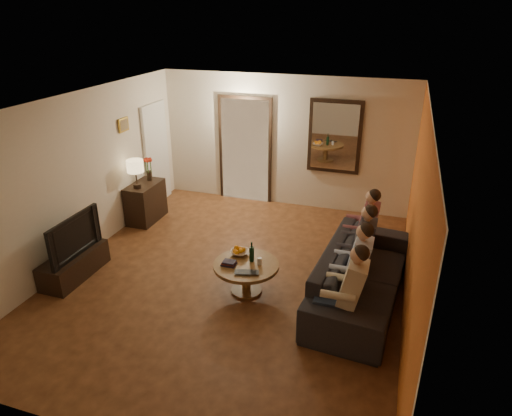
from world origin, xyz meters
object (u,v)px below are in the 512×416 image
(person_b, at_px, (353,271))
(bowl, at_px, (239,253))
(person_c, at_px, (358,249))
(wine_bottle, at_px, (252,251))
(dog, at_px, (336,274))
(laptop, at_px, (246,274))
(coffee_table, at_px, (246,278))
(dresser, at_px, (146,202))
(table_lamp, at_px, (136,174))
(tv_stand, at_px, (74,265))
(sofa, at_px, (361,275))
(person_d, at_px, (362,231))
(tv, at_px, (69,235))
(person_a, at_px, (346,296))

(person_b, bearing_deg, bowl, 173.15)
(person_c, height_order, bowl, person_c)
(wine_bottle, bearing_deg, dog, 14.55)
(laptop, bearing_deg, coffee_table, 94.99)
(dresser, distance_m, person_b, 4.39)
(table_lamp, xyz_separation_m, coffee_table, (2.60, -1.47, -0.78))
(tv_stand, bearing_deg, coffee_table, 9.01)
(dresser, distance_m, wine_bottle, 3.10)
(sofa, distance_m, dog, 0.37)
(person_c, relative_size, wine_bottle, 3.87)
(tv_stand, relative_size, laptop, 3.44)
(tv_stand, distance_m, person_c, 4.21)
(tv_stand, distance_m, person_d, 4.39)
(dog, distance_m, laptop, 1.32)
(table_lamp, relative_size, wine_bottle, 1.74)
(tv, relative_size, wine_bottle, 3.48)
(person_d, bearing_deg, dog, -106.82)
(table_lamp, distance_m, person_c, 4.16)
(tv, xyz_separation_m, person_c, (4.06, 1.03, -0.09))
(wine_bottle, bearing_deg, dresser, 149.00)
(tv, bearing_deg, dog, -77.95)
(bowl, bearing_deg, person_a, -25.92)
(coffee_table, distance_m, wine_bottle, 0.40)
(person_b, bearing_deg, dresser, 157.65)
(person_d, distance_m, wine_bottle, 1.80)
(person_c, bearing_deg, wine_bottle, -159.63)
(tv, xyz_separation_m, person_a, (4.06, -0.17, -0.09))
(table_lamp, xyz_separation_m, tv, (0.00, -1.88, -0.31))
(tv, height_order, person_d, person_d)
(wine_bottle, bearing_deg, tv, -169.06)
(person_c, bearing_deg, bowl, -166.18)
(tv, relative_size, person_d, 0.90)
(dresser, height_order, person_a, person_a)
(tv_stand, height_order, coffee_table, coffee_table)
(person_c, relative_size, person_d, 1.00)
(sofa, relative_size, coffee_table, 2.80)
(sofa, height_order, coffee_table, sofa)
(person_c, height_order, dog, person_c)
(person_b, relative_size, bowl, 4.63)
(tv_stand, height_order, tv, tv)
(sofa, xyz_separation_m, coffee_table, (-1.56, -0.32, -0.15))
(coffee_table, bearing_deg, bowl, 129.29)
(dresser, height_order, sofa, sofa)
(tv, bearing_deg, person_a, -92.33)
(table_lamp, height_order, bowl, table_lamp)
(person_b, xyz_separation_m, laptop, (-1.36, -0.30, -0.14))
(wine_bottle, bearing_deg, sofa, 8.41)
(table_lamp, xyz_separation_m, person_b, (4.06, -1.45, -0.40))
(person_c, bearing_deg, person_b, -90.00)
(tv_stand, bearing_deg, person_c, 14.32)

